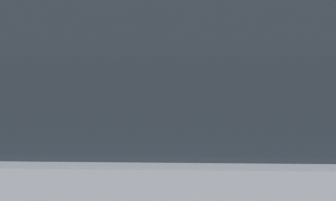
# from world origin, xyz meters

# --- Properties ---
(parking_meter) EXTENTS (0.16, 0.16, 1.41)m
(parking_meter) POSITION_xyz_m (-0.11, 0.38, 1.13)
(parking_meter) COLOR slate
(parking_meter) RESTS_ON sidewalk_curb
(pedestrian_at_meter) EXTENTS (0.58, 0.67, 1.60)m
(pedestrian_at_meter) POSITION_xyz_m (0.38, 0.53, 1.04)
(pedestrian_at_meter) COLOR #1E233F
(pedestrian_at_meter) RESTS_ON sidewalk_curb
(parked_sedan_gray) EXTENTS (4.63, 1.88, 1.76)m
(parked_sedan_gray) POSITION_xyz_m (-0.13, -1.26, 0.87)
(parked_sedan_gray) COLOR slate
(parked_sedan_gray) RESTS_ON ground
(background_railing) EXTENTS (24.06, 0.06, 1.18)m
(background_railing) POSITION_xyz_m (0.00, 2.80, 0.99)
(background_railing) COLOR #1E602D
(background_railing) RESTS_ON sidewalk_curb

